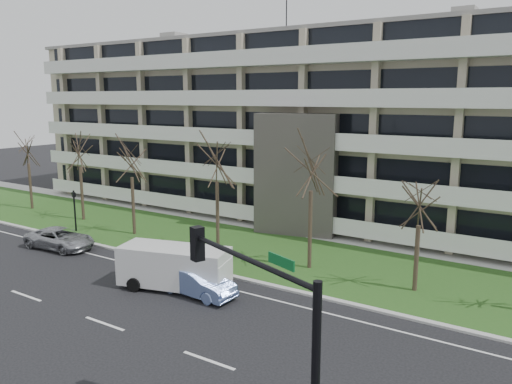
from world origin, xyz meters
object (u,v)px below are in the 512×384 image
Objects in this scene: silver_pickup at (60,238)px; blue_sedan at (197,282)px; traffic_signal at (266,337)px; white_van at (176,264)px; pedestrian_signal at (74,206)px.

blue_sedan reaches higher than silver_pickup.
traffic_signal reaches higher than silver_pickup.
traffic_signal reaches higher than white_van.
traffic_signal is (11.30, -9.18, 2.82)m from white_van.
traffic_signal is at bearing -119.75° from silver_pickup.
blue_sedan is at bearing 157.93° from traffic_signal.
pedestrian_signal reaches higher than white_van.
pedestrian_signal is at bearing 33.49° from silver_pickup.
pedestrian_signal is at bearing 172.57° from traffic_signal.
white_van is 0.97× the size of traffic_signal.
silver_pickup is 0.80× the size of white_van.
traffic_signal is (22.80, -10.38, 3.49)m from silver_pickup.
white_van is 1.94× the size of pedestrian_signal.
blue_sedan is at bearing 7.15° from pedestrian_signal.
blue_sedan is 13.72m from traffic_signal.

